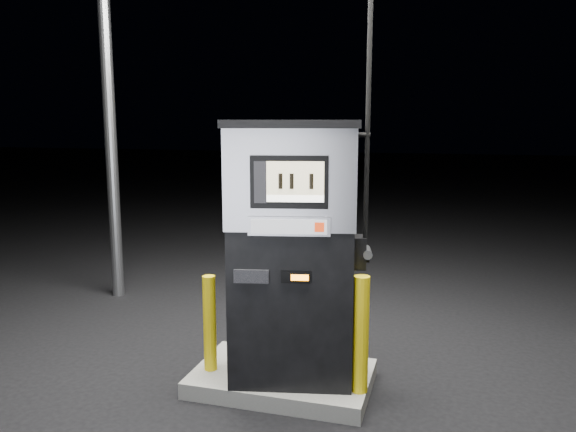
# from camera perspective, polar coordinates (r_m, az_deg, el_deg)

# --- Properties ---
(ground) EXTENTS (80.00, 80.00, 0.00)m
(ground) POSITION_cam_1_polar(r_m,az_deg,el_deg) (5.39, -0.57, -16.89)
(ground) COLOR black
(ground) RESTS_ON ground
(pump_island) EXTENTS (1.60, 1.00, 0.15)m
(pump_island) POSITION_cam_1_polar(r_m,az_deg,el_deg) (5.36, -0.57, -16.17)
(pump_island) COLOR slate
(pump_island) RESTS_ON ground
(fuel_dispenser) EXTENTS (1.31, 0.89, 4.70)m
(fuel_dispenser) POSITION_cam_1_polar(r_m,az_deg,el_deg) (4.82, 0.42, -3.49)
(fuel_dispenser) COLOR black
(fuel_dispenser) RESTS_ON pump_island
(bollard_left) EXTENTS (0.14, 0.14, 0.89)m
(bollard_left) POSITION_cam_1_polar(r_m,az_deg,el_deg) (5.24, -7.95, -10.73)
(bollard_left) COLOR yellow
(bollard_left) RESTS_ON pump_island
(bollard_right) EXTENTS (0.14, 0.14, 1.00)m
(bollard_right) POSITION_cam_1_polar(r_m,az_deg,el_deg) (4.81, 7.39, -11.87)
(bollard_right) COLOR yellow
(bollard_right) RESTS_ON pump_island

